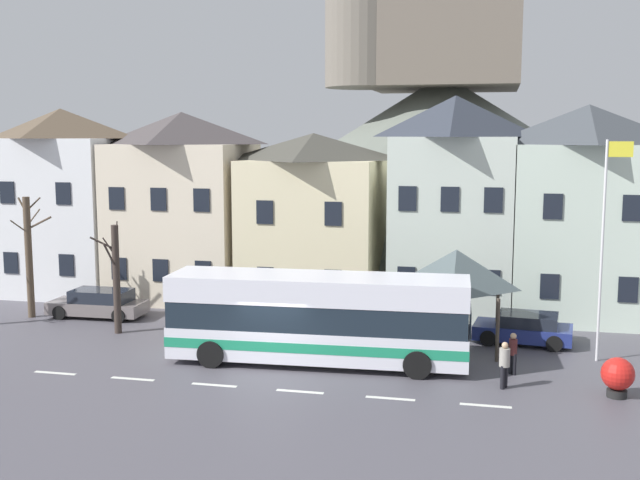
% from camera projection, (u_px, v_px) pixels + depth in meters
% --- Properties ---
extents(ground_plane, '(40.00, 60.00, 0.07)m').
position_uv_depth(ground_plane, '(268.00, 377.00, 27.03)').
color(ground_plane, '#4F4C55').
extents(townhouse_00, '(6.25, 5.25, 9.78)m').
position_uv_depth(townhouse_00, '(64.00, 202.00, 40.81)').
color(townhouse_00, white).
rests_on(townhouse_00, ground_plane).
extents(townhouse_01, '(6.56, 6.00, 9.57)m').
position_uv_depth(townhouse_01, '(183.00, 206.00, 39.73)').
color(townhouse_01, beige).
rests_on(townhouse_01, ground_plane).
extents(townhouse_02, '(6.49, 5.99, 8.50)m').
position_uv_depth(townhouse_02, '(314.00, 219.00, 38.27)').
color(townhouse_02, beige).
rests_on(townhouse_02, ground_plane).
extents(townhouse_03, '(5.58, 6.30, 10.25)m').
position_uv_depth(townhouse_03, '(454.00, 204.00, 36.80)').
color(townhouse_03, silver).
rests_on(townhouse_03, ground_plane).
extents(townhouse_04, '(6.38, 5.44, 9.77)m').
position_uv_depth(townhouse_04, '(585.00, 213.00, 35.11)').
color(townhouse_04, silver).
rests_on(townhouse_04, ground_plane).
extents(hilltop_castle, '(40.87, 40.87, 21.54)m').
position_uv_depth(hilltop_castle, '(441.00, 160.00, 54.03)').
color(hilltop_castle, slate).
rests_on(hilltop_castle, ground_plane).
extents(transit_bus, '(11.14, 3.18, 3.29)m').
position_uv_depth(transit_bus, '(318.00, 319.00, 28.36)').
color(transit_bus, white).
rests_on(transit_bus, ground_plane).
extents(bus_shelter, '(3.60, 3.60, 3.94)m').
position_uv_depth(bus_shelter, '(456.00, 269.00, 30.29)').
color(bus_shelter, '#473D33').
rests_on(bus_shelter, ground_plane).
extents(parked_car_00, '(4.48, 1.95, 1.30)m').
position_uv_depth(parked_car_00, '(99.00, 304.00, 35.71)').
color(parked_car_00, slate).
rests_on(parked_car_00, ground_plane).
extents(parked_car_01, '(4.04, 2.33, 1.23)m').
position_uv_depth(parked_car_01, '(524.00, 328.00, 31.23)').
color(parked_car_01, navy).
rests_on(parked_car_01, ground_plane).
extents(parked_car_02, '(4.16, 2.02, 1.30)m').
position_uv_depth(parked_car_02, '(214.00, 307.00, 35.04)').
color(parked_car_02, silver).
rests_on(parked_car_02, ground_plane).
extents(pedestrian_00, '(0.35, 0.35, 1.59)m').
position_uv_depth(pedestrian_00, '(504.00, 362.00, 25.60)').
color(pedestrian_00, black).
rests_on(pedestrian_00, ground_plane).
extents(pedestrian_01, '(0.29, 0.29, 1.50)m').
position_uv_depth(pedestrian_01, '(513.00, 352.00, 27.11)').
color(pedestrian_01, black).
rests_on(pedestrian_01, ground_plane).
extents(public_bench, '(1.79, 0.48, 0.87)m').
position_uv_depth(public_bench, '(432.00, 323.00, 32.76)').
color(public_bench, '#33473D').
rests_on(public_bench, ground_plane).
extents(flagpole, '(0.95, 0.10, 8.24)m').
position_uv_depth(flagpole, '(605.00, 237.00, 28.20)').
color(flagpole, silver).
rests_on(flagpole, ground_plane).
extents(harbour_buoy, '(1.06, 1.06, 1.31)m').
position_uv_depth(harbour_buoy, '(618.00, 375.00, 24.75)').
color(harbour_buoy, black).
rests_on(harbour_buoy, ground_plane).
extents(bare_tree_01, '(1.08, 1.59, 4.74)m').
position_uv_depth(bare_tree_01, '(116.00, 278.00, 32.58)').
color(bare_tree_01, '#382D28').
rests_on(bare_tree_01, ground_plane).
extents(bare_tree_02, '(1.65, 1.79, 5.61)m').
position_uv_depth(bare_tree_02, '(29.00, 255.00, 35.41)').
color(bare_tree_02, brown).
rests_on(bare_tree_02, ground_plane).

